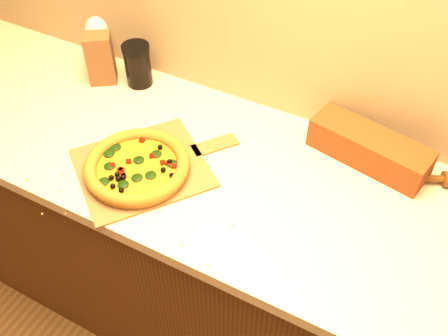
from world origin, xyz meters
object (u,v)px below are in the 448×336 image
pizza_peel (147,166)px  wine_glass (97,33)px  dark_jar (138,65)px  pizza (137,167)px

pizza_peel → wine_glass: (-0.43, 0.35, 0.14)m
pizza_peel → dark_jar: 0.43m
pizza → pizza_peel: bearing=74.3°
pizza_peel → dark_jar: bearing=164.6°
wine_glass → dark_jar: 0.19m
pizza_peel → pizza: bearing=-68.4°
pizza → wine_glass: size_ratio=1.52×
dark_jar → wine_glass: bearing=174.5°
pizza_peel → dark_jar: dark_jar is taller
pizza → dark_jar: size_ratio=2.02×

